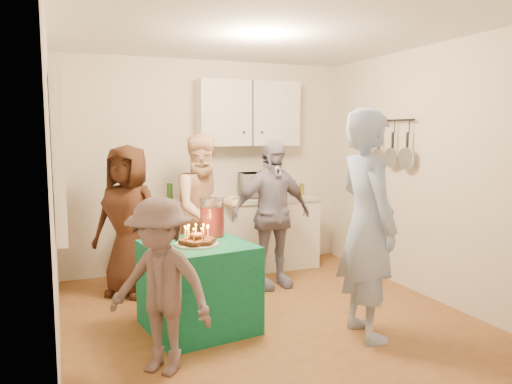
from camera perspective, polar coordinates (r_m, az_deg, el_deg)
name	(u,v)px	position (r m, az deg, el deg)	size (l,w,h in m)	color
floor	(270,320)	(4.74, 1.63, -14.42)	(4.00, 4.00, 0.00)	brown
ceiling	(271,29)	(4.50, 1.75, 18.12)	(4.00, 4.00, 0.00)	white
back_wall	(207,166)	(6.32, -5.60, 3.02)	(3.60, 3.60, 0.00)	silver
left_wall	(53,188)	(4.07, -22.23, 0.42)	(4.00, 4.00, 0.00)	silver
right_wall	(432,173)	(5.41, 19.44, 2.02)	(4.00, 4.00, 0.00)	silver
window_night	(55,153)	(4.35, -21.97, 4.12)	(0.04, 1.00, 1.20)	black
counter	(230,237)	(6.21, -2.95, -5.13)	(2.20, 0.58, 0.86)	white
countertop	(230,200)	(6.13, -2.98, -0.97)	(2.24, 0.62, 0.05)	beige
upper_cabinet	(248,114)	(6.32, -0.88, 8.95)	(1.30, 0.30, 0.80)	white
pot_rack	(384,143)	(5.89, 14.46, 5.48)	(0.12, 1.00, 0.60)	black
microwave	(262,185)	(6.26, 0.74, 0.83)	(0.55, 0.37, 0.30)	white
party_table	(198,286)	(4.47, -6.64, -10.64)	(0.85, 0.85, 0.76)	#0F6644
donut_cake	(197,235)	(4.30, -6.76, -4.86)	(0.38, 0.38, 0.18)	#381C0C
punch_jar	(212,218)	(4.62, -5.05, -3.01)	(0.22, 0.22, 0.34)	#B20E10
man_birthday	(367,225)	(4.25, 12.61, -3.65)	(0.70, 0.46, 1.91)	#9CB2E3
woman_back_left	(129,221)	(5.42, -14.37, -3.19)	(0.78, 0.51, 1.59)	brown
woman_back_center	(206,210)	(5.61, -5.75, -2.10)	(0.83, 0.64, 1.70)	#FFAE85
woman_back_right	(272,214)	(5.51, 1.79, -2.57)	(0.96, 0.40, 1.64)	#181037
child_near_left	(160,286)	(3.66, -10.89, -10.50)	(0.82, 0.47, 1.27)	#544344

